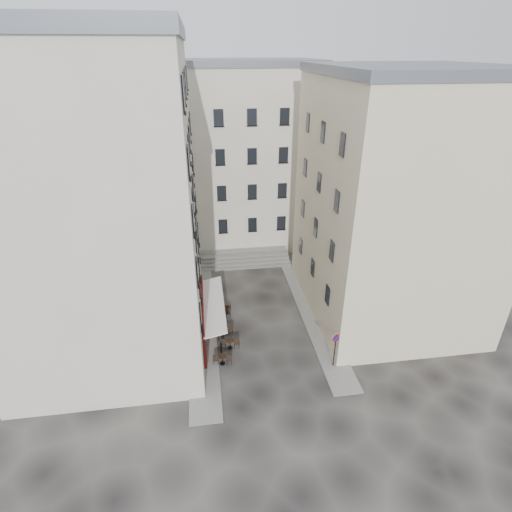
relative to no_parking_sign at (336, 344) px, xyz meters
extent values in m
plane|color=black|center=(-4.30, 3.39, -2.01)|extent=(90.00, 90.00, 0.00)
cube|color=slate|center=(-8.80, 7.39, -1.95)|extent=(2.00, 22.00, 0.12)
cube|color=slate|center=(0.20, 6.39, -1.95)|extent=(2.00, 18.00, 0.12)
cube|color=beige|center=(-14.80, 6.39, 7.99)|extent=(12.00, 16.00, 20.00)
cube|color=slate|center=(-14.80, 6.39, 18.29)|extent=(12.20, 16.20, 0.60)
cube|color=beige|center=(6.20, 6.89, 6.99)|extent=(12.00, 14.00, 18.00)
cube|color=slate|center=(6.20, 6.89, 16.29)|extent=(12.20, 14.20, 0.60)
cube|color=beige|center=(-5.30, 22.39, 6.99)|extent=(18.00, 10.00, 18.00)
cube|color=slate|center=(-5.30, 22.39, 16.29)|extent=(18.20, 10.20, 0.60)
cube|color=#430A09|center=(-8.72, 4.39, -0.26)|extent=(0.25, 7.00, 3.50)
cube|color=black|center=(-8.68, 4.39, -0.61)|extent=(0.06, 3.85, 2.00)
cube|color=white|center=(-7.90, 4.39, 0.94)|extent=(1.58, 7.30, 0.41)
cube|color=#5B5856|center=(-4.30, 15.29, -1.91)|extent=(9.00, 1.80, 0.20)
cube|color=#5B5856|center=(-4.30, 15.74, -1.71)|extent=(9.00, 1.80, 0.20)
cube|color=#5B5856|center=(-4.30, 16.19, -1.51)|extent=(9.00, 1.80, 0.20)
cube|color=#5B5856|center=(-4.30, 16.64, -1.31)|extent=(9.00, 1.80, 0.20)
cylinder|color=black|center=(-7.55, 2.39, -1.56)|extent=(0.10, 0.10, 0.90)
sphere|color=black|center=(-7.55, 2.39, -1.09)|extent=(0.12, 0.12, 0.12)
cylinder|color=black|center=(-7.55, 5.89, -1.56)|extent=(0.10, 0.10, 0.90)
sphere|color=black|center=(-7.55, 5.89, -1.09)|extent=(0.12, 0.12, 0.12)
cylinder|color=black|center=(-7.55, 9.39, -1.56)|extent=(0.10, 0.10, 0.90)
sphere|color=black|center=(-7.55, 9.39, -1.09)|extent=(0.12, 0.12, 0.12)
cylinder|color=black|center=(0.00, 0.01, -0.61)|extent=(0.07, 0.07, 2.79)
cylinder|color=#AA1F0B|center=(0.00, 0.00, 0.50)|extent=(0.62, 0.22, 0.65)
cylinder|color=navy|center=(0.00, -0.02, 0.50)|extent=(0.46, 0.18, 0.47)
cube|color=#AA1F0B|center=(0.00, -0.05, 0.50)|extent=(0.37, 0.14, 0.38)
cylinder|color=black|center=(-7.52, 1.29, -1.94)|extent=(0.37, 0.37, 0.02)
cylinder|color=black|center=(-7.52, 1.29, -1.60)|extent=(0.05, 0.05, 0.71)
cylinder|color=black|center=(-7.52, 1.29, -1.28)|extent=(0.61, 0.61, 0.04)
cube|color=black|center=(-7.07, 1.29, -1.55)|extent=(0.39, 0.39, 0.91)
cube|color=black|center=(-7.98, 1.39, -1.55)|extent=(0.39, 0.39, 0.91)
cylinder|color=black|center=(-6.87, 2.87, -1.93)|extent=(0.38, 0.38, 0.02)
cylinder|color=black|center=(-6.87, 2.87, -1.58)|extent=(0.05, 0.05, 0.74)
cylinder|color=black|center=(-6.87, 2.87, -1.24)|extent=(0.64, 0.64, 0.04)
cube|color=black|center=(-6.39, 2.87, -1.53)|extent=(0.40, 0.40, 0.95)
cube|color=black|center=(-7.35, 2.98, -1.53)|extent=(0.40, 0.40, 0.95)
cylinder|color=black|center=(-7.11, 4.61, -1.94)|extent=(0.34, 0.34, 0.02)
cylinder|color=black|center=(-7.11, 4.61, -1.63)|extent=(0.05, 0.05, 0.66)
cylinder|color=black|center=(-7.11, 4.61, -1.32)|extent=(0.57, 0.57, 0.04)
cube|color=black|center=(-6.69, 4.61, -1.58)|extent=(0.36, 0.36, 0.85)
cube|color=black|center=(-7.54, 4.71, -1.58)|extent=(0.36, 0.36, 0.85)
cylinder|color=black|center=(-7.20, 6.69, -1.93)|extent=(0.39, 0.39, 0.02)
cylinder|color=black|center=(-7.20, 6.69, -1.58)|extent=(0.05, 0.05, 0.75)
cylinder|color=black|center=(-7.20, 6.69, -1.23)|extent=(0.64, 0.64, 0.04)
cube|color=black|center=(-6.72, 6.69, -1.52)|extent=(0.41, 0.41, 0.97)
cube|color=black|center=(-7.69, 6.80, -1.52)|extent=(0.41, 0.41, 0.97)
cylinder|color=black|center=(-7.09, 7.24, -1.94)|extent=(0.35, 0.35, 0.02)
cylinder|color=black|center=(-7.09, 7.24, -1.62)|extent=(0.05, 0.05, 0.68)
cylinder|color=black|center=(-7.09, 7.24, -1.30)|extent=(0.59, 0.59, 0.04)
cube|color=black|center=(-6.65, 7.24, -1.57)|extent=(0.37, 0.37, 0.88)
cube|color=black|center=(-7.53, 7.34, -1.57)|extent=(0.37, 0.37, 0.88)
imported|color=black|center=(-7.50, 3.79, -1.16)|extent=(0.69, 0.53, 1.69)
camera|label=1|loc=(-8.16, -19.92, 17.52)|focal=28.00mm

